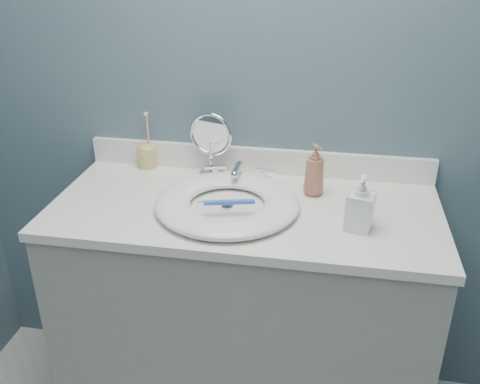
% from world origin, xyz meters
% --- Properties ---
extents(back_wall, '(2.20, 0.02, 2.40)m').
position_xyz_m(back_wall, '(0.00, 1.25, 1.20)').
color(back_wall, '#475D6B').
rests_on(back_wall, ground).
extents(vanity_cabinet, '(1.20, 0.55, 0.85)m').
position_xyz_m(vanity_cabinet, '(0.00, 0.97, 0.42)').
color(vanity_cabinet, '#A19C93').
rests_on(vanity_cabinet, ground).
extents(countertop, '(1.22, 0.57, 0.03)m').
position_xyz_m(countertop, '(0.00, 0.97, 0.86)').
color(countertop, white).
rests_on(countertop, vanity_cabinet).
extents(backsplash, '(1.22, 0.02, 0.09)m').
position_xyz_m(backsplash, '(0.00, 1.24, 0.93)').
color(backsplash, white).
rests_on(backsplash, countertop).
extents(basin, '(0.45, 0.45, 0.04)m').
position_xyz_m(basin, '(-0.05, 0.94, 0.90)').
color(basin, white).
rests_on(basin, countertop).
extents(drain, '(0.04, 0.04, 0.01)m').
position_xyz_m(drain, '(-0.05, 0.94, 0.88)').
color(drain, silver).
rests_on(drain, countertop).
extents(faucet, '(0.25, 0.13, 0.07)m').
position_xyz_m(faucet, '(-0.05, 1.14, 0.91)').
color(faucet, silver).
rests_on(faucet, countertop).
extents(makeup_mirror, '(0.15, 0.09, 0.23)m').
position_xyz_m(makeup_mirror, '(-0.15, 1.18, 1.01)').
color(makeup_mirror, silver).
rests_on(makeup_mirror, countertop).
extents(soap_bottle_amber, '(0.09, 0.09, 0.17)m').
position_xyz_m(soap_bottle_amber, '(0.21, 1.09, 0.97)').
color(soap_bottle_amber, '#9D6346').
rests_on(soap_bottle_amber, countertop).
extents(soap_bottle_clear, '(0.09, 0.09, 0.16)m').
position_xyz_m(soap_bottle_clear, '(0.35, 0.89, 0.96)').
color(soap_bottle_clear, white).
rests_on(soap_bottle_clear, countertop).
extents(toothbrush_holder, '(0.07, 0.07, 0.21)m').
position_xyz_m(toothbrush_holder, '(-0.40, 1.21, 0.93)').
color(toothbrush_holder, tan).
rests_on(toothbrush_holder, countertop).
extents(toothbrush_lying, '(0.17, 0.06, 0.02)m').
position_xyz_m(toothbrush_lying, '(-0.04, 0.90, 0.92)').
color(toothbrush_lying, blue).
rests_on(toothbrush_lying, basin).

